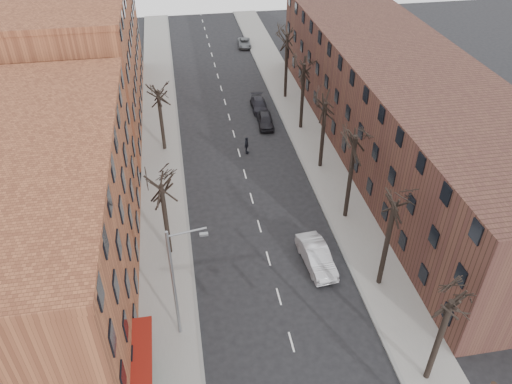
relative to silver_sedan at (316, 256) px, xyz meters
name	(u,v)px	position (x,y,z in m)	size (l,w,h in m)	color
sidewalk_left	(161,144)	(-11.51, 20.25, -0.77)	(4.00, 90.00, 0.15)	gray
sidewalk_right	(306,132)	(4.49, 20.25, -0.77)	(4.00, 90.00, 0.15)	gray
building_left_near	(34,232)	(-19.51, 0.25, 5.16)	(12.00, 26.00, 12.00)	brown
building_left_far	(79,55)	(-19.51, 29.25, 6.16)	(12.00, 28.00, 14.00)	brown
building_right	(400,106)	(12.49, 15.25, 4.16)	(12.00, 50.00, 10.00)	#4C2D23
tree_right_a	(426,377)	(4.09, -10.75, -0.84)	(5.20, 5.20, 10.00)	black
tree_right_b	(378,283)	(4.09, -2.75, -0.84)	(5.20, 5.20, 10.80)	black
tree_right_c	(345,216)	(4.09, 5.25, -0.84)	(5.20, 5.20, 11.60)	black
tree_right_d	(320,167)	(4.09, 13.25, -0.84)	(5.20, 5.20, 10.00)	black
tree_right_e	(300,128)	(4.09, 21.25, -0.84)	(5.20, 5.20, 10.80)	black
tree_right_f	(285,97)	(4.09, 29.25, -0.84)	(5.20, 5.20, 11.60)	black
tree_left_a	(170,253)	(-11.11, 3.25, -0.84)	(5.20, 5.20, 9.50)	black
tree_left_b	(165,149)	(-11.11, 19.25, -0.84)	(5.20, 5.20, 9.50)	black
streetlight	(176,281)	(-10.54, -4.75, 4.17)	(2.45, 0.22, 9.03)	slate
silver_sedan	(316,256)	(0.00, 0.00, 0.00)	(1.78, 5.10, 1.68)	#B2B3B9
parked_car_near	(266,120)	(0.29, 22.43, -0.15)	(1.64, 4.08, 1.39)	black
parked_car_mid	(259,105)	(0.29, 26.56, -0.21)	(1.77, 4.36, 1.27)	black
parked_car_far	(244,43)	(1.79, 47.70, -0.28)	(1.87, 4.06, 1.13)	slate
pedestrian_crossing	(247,145)	(-2.74, 17.03, 0.09)	(1.09, 0.46, 1.87)	black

